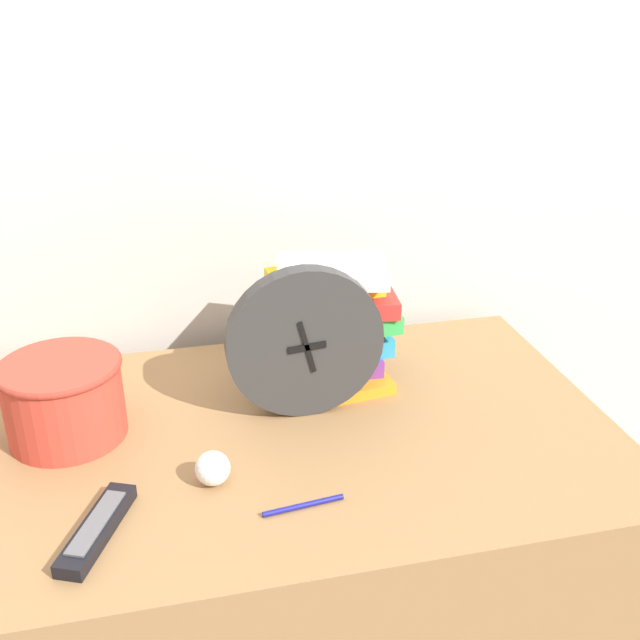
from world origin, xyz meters
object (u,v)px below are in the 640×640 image
(basket, at_px, (64,397))
(tv_remote, at_px, (97,528))
(desk_clock, at_px, (305,343))
(book_stack, at_px, (330,323))
(pen, at_px, (303,505))
(crumpled_paper_ball, at_px, (213,468))

(basket, relative_size, tv_remote, 1.12)
(desk_clock, relative_size, basket, 1.35)
(desk_clock, height_order, basket, desk_clock)
(book_stack, bearing_deg, pen, -109.26)
(book_stack, distance_m, basket, 0.47)
(book_stack, bearing_deg, crumpled_paper_ball, -131.71)
(desk_clock, bearing_deg, basket, 177.51)
(pen, bearing_deg, book_stack, 70.74)
(desk_clock, bearing_deg, crumpled_paper_ball, -136.84)
(tv_remote, relative_size, pen, 1.46)
(basket, bearing_deg, tv_remote, -78.25)
(book_stack, bearing_deg, tv_remote, -139.19)
(book_stack, height_order, pen, book_stack)
(crumpled_paper_ball, xyz_separation_m, pen, (0.12, -0.09, -0.02))
(pen, bearing_deg, basket, 141.48)
(tv_remote, bearing_deg, book_stack, 40.81)
(crumpled_paper_ball, bearing_deg, desk_clock, 43.16)
(book_stack, height_order, tv_remote, book_stack)
(book_stack, bearing_deg, desk_clock, -122.16)
(tv_remote, height_order, pen, tv_remote)
(desk_clock, xyz_separation_m, pen, (-0.06, -0.25, -0.13))
(desk_clock, xyz_separation_m, crumpled_paper_ball, (-0.18, -0.16, -0.11))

